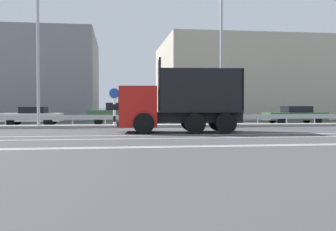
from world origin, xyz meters
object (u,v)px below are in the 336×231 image
object	(u,v)px
parked_car_4	(205,115)
median_road_sign	(114,107)
dump_truck	(167,108)
street_lamp_1	(37,48)
parked_car_3	(116,114)
street_lamp_2	(222,41)
parked_car_2	(32,116)
parked_car_5	(295,115)

from	to	relation	value
parked_car_4	median_road_sign	bearing A→B (deg)	-60.83
dump_truck	street_lamp_1	size ratio (longest dim) A/B	0.74
parked_car_3	street_lamp_2	bearing A→B (deg)	-120.83
dump_truck	parked_car_2	world-z (taller)	dump_truck
street_lamp_1	parked_car_3	world-z (taller)	street_lamp_1
median_road_sign	parked_car_4	xyz separation A→B (m)	(6.59, 3.22, -0.61)
street_lamp_1	parked_car_2	world-z (taller)	street_lamp_1
median_road_sign	parked_car_2	size ratio (longest dim) A/B	0.62
median_road_sign	parked_car_4	world-z (taller)	median_road_sign
parked_car_4	parked_car_3	bearing A→B (deg)	-89.48
parked_car_4	parked_car_5	world-z (taller)	parked_car_5
dump_truck	street_lamp_1	xyz separation A→B (m)	(-7.30, 4.33, 3.61)
street_lamp_2	parked_car_5	bearing A→B (deg)	27.95
street_lamp_2	parked_car_4	world-z (taller)	street_lamp_2
parked_car_5	median_road_sign	bearing A→B (deg)	103.82
median_road_sign	street_lamp_1	xyz separation A→B (m)	(-4.60, -0.26, 3.60)
parked_car_2	parked_car_4	size ratio (longest dim) A/B	0.81
parked_car_2	parked_car_5	size ratio (longest dim) A/B	0.89
parked_car_3	parked_car_5	xyz separation A→B (m)	(13.41, -0.29, -0.10)
dump_truck	parked_car_4	size ratio (longest dim) A/B	1.31
street_lamp_1	parked_car_5	size ratio (longest dim) A/B	1.93
dump_truck	parked_car_2	size ratio (longest dim) A/B	1.61
parked_car_2	dump_truck	bearing A→B (deg)	-132.45
parked_car_2	parked_car_5	xyz separation A→B (m)	(19.18, -0.18, 0.02)
median_road_sign	parked_car_5	xyz separation A→B (m)	(13.53, 3.22, -0.60)
street_lamp_1	parked_car_5	distance (m)	18.94
street_lamp_2	parked_car_2	bearing A→B (deg)	163.35
street_lamp_1	parked_car_4	xyz separation A→B (m)	(11.19, 3.48, -4.21)
dump_truck	parked_car_2	bearing A→B (deg)	51.22
street_lamp_1	street_lamp_2	distance (m)	11.46
median_road_sign	parked_car_3	world-z (taller)	median_road_sign
parked_car_4	street_lamp_1	bearing A→B (deg)	-69.58
street_lamp_2	parked_car_3	bearing A→B (deg)	150.25
parked_car_2	parked_car_4	distance (m)	12.24
street_lamp_1	parked_car_2	bearing A→B (deg)	105.93
street_lamp_1	street_lamp_2	size ratio (longest dim) A/B	0.87
street_lamp_2	parked_car_2	distance (m)	13.92
dump_truck	median_road_sign	xyz separation A→B (m)	(-2.70, 4.59, 0.00)
parked_car_2	parked_car_4	world-z (taller)	parked_car_4
parked_car_3	parked_car_5	distance (m)	13.42
street_lamp_1	dump_truck	bearing A→B (deg)	-30.70
parked_car_2	street_lamp_1	bearing A→B (deg)	-162.72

